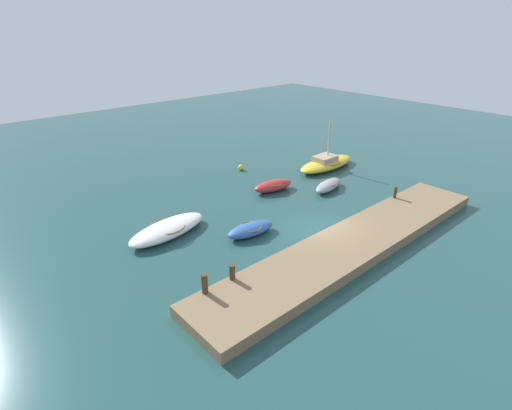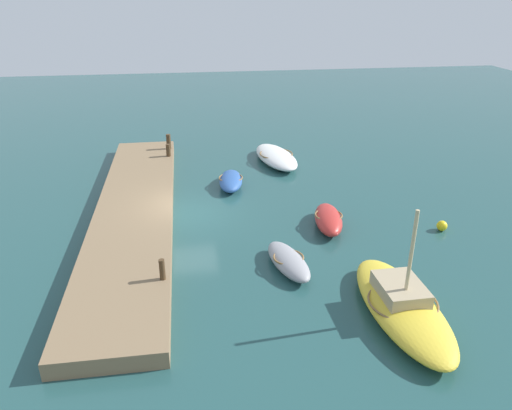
{
  "view_description": "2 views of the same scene",
  "coord_description": "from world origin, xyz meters",
  "views": [
    {
      "loc": [
        -16.23,
        -12.82,
        11.2
      ],
      "look_at": [
        -1.45,
        3.81,
        0.83
      ],
      "focal_mm": 28.0,
      "sensor_mm": 36.0,
      "label": 1
    },
    {
      "loc": [
        21.13,
        0.09,
        9.87
      ],
      "look_at": [
        1.0,
        3.08,
        0.73
      ],
      "focal_mm": 34.25,
      "sensor_mm": 36.0,
      "label": 2
    }
  ],
  "objects": [
    {
      "name": "mooring_post_mid_east",
      "position": [
        6.43,
        -0.99,
        0.98
      ],
      "size": [
        0.2,
        0.2,
        0.77
      ],
      "primitive_type": "cylinder",
      "color": "#47331E",
      "rests_on": "dock_platform"
    },
    {
      "name": "marker_buoy",
      "position": [
        3.32,
        11.02,
        0.23
      ],
      "size": [
        0.46,
        0.46,
        0.46
      ],
      "primitive_type": "sphere",
      "color": "yellow",
      "rests_on": "ground_plane"
    },
    {
      "name": "mooring_post_mid_west",
      "position": [
        -7.14,
        -0.99,
        0.96
      ],
      "size": [
        0.27,
        0.27,
        0.73
      ],
      "primitive_type": "cylinder",
      "color": "#47331E",
      "rests_on": "dock_platform"
    },
    {
      "name": "sailboat_yellow",
      "position": [
        8.88,
        6.69,
        0.45
      ],
      "size": [
        5.96,
        2.28,
        3.88
      ],
      "rotation": [
        0.0,
        0.0,
        0.01
      ],
      "color": "gold",
      "rests_on": "ground_plane"
    },
    {
      "name": "dock_platform",
      "position": [
        0.0,
        -2.47,
        0.3
      ],
      "size": [
        20.46,
        3.46,
        0.59
      ],
      "primitive_type": "cube",
      "color": "#846B4C",
      "rests_on": "ground_plane"
    },
    {
      "name": "ground_plane",
      "position": [
        0.0,
        0.0,
        0.0
      ],
      "size": [
        84.0,
        84.0,
        0.0
      ],
      "primitive_type": "plane",
      "color": "#234C4C"
    },
    {
      "name": "motorboat_white",
      "position": [
        -6.72,
        5.46,
        0.37
      ],
      "size": [
        5.27,
        2.72,
        0.73
      ],
      "rotation": [
        0.0,
        0.0,
        0.15
      ],
      "color": "white",
      "rests_on": "ground_plane"
    },
    {
      "name": "rowboat_grey",
      "position": [
        5.43,
        3.67,
        0.32
      ],
      "size": [
        3.25,
        1.73,
        0.62
      ],
      "rotation": [
        0.0,
        0.0,
        0.2
      ],
      "color": "#939399",
      "rests_on": "ground_plane"
    },
    {
      "name": "mooring_post_west",
      "position": [
        -8.63,
        -0.99,
        1.05
      ],
      "size": [
        0.28,
        0.28,
        0.91
      ],
      "primitive_type": "cylinder",
      "color": "#47331E",
      "rests_on": "dock_platform"
    },
    {
      "name": "dinghy_blue",
      "position": [
        -3.18,
        2.33,
        0.35
      ],
      "size": [
        3.09,
        1.56,
        0.68
      ],
      "rotation": [
        0.0,
        0.0,
        -0.12
      ],
      "color": "#2D569E",
      "rests_on": "ground_plane"
    },
    {
      "name": "rowboat_red",
      "position": [
        2.26,
        6.15,
        0.39
      ],
      "size": [
        3.22,
        1.65,
        0.77
      ],
      "rotation": [
        0.0,
        0.0,
        -0.16
      ],
      "color": "#B72D28",
      "rests_on": "ground_plane"
    }
  ]
}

